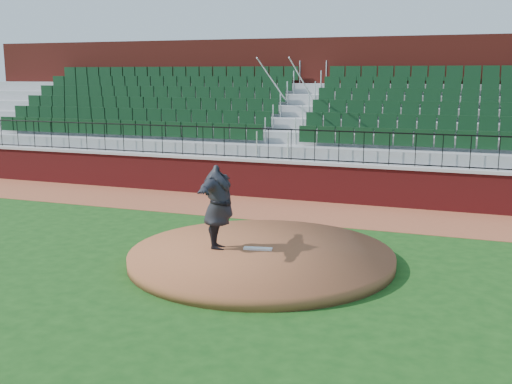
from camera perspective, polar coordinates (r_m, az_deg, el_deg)
ground at (r=13.57m, az=-2.19°, el=-6.54°), size 90.00×90.00×0.00m
warning_track at (r=18.51m, az=4.15°, el=-1.76°), size 34.00×3.20×0.01m
field_wall at (r=19.90m, az=5.45°, el=0.88°), size 34.00×0.35×1.20m
wall_cap at (r=19.80m, az=5.48°, el=2.73°), size 34.00×0.45×0.10m
wall_railing at (r=19.73m, az=5.51°, el=4.31°), size 34.00×0.05×1.00m
seating_stands at (r=22.31m, az=7.32°, el=6.34°), size 34.00×5.10×4.60m
concourse_wall at (r=25.02m, az=8.79°, el=7.83°), size 34.00×0.50×5.50m
pitchers_mound at (r=13.51m, az=0.49°, el=-6.06°), size 5.83×5.83×0.25m
pitching_rubber at (r=13.59m, az=0.17°, el=-5.32°), size 0.65×0.27×0.04m
pitcher at (r=13.47m, az=-3.56°, el=-1.42°), size 1.05×2.40×1.89m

